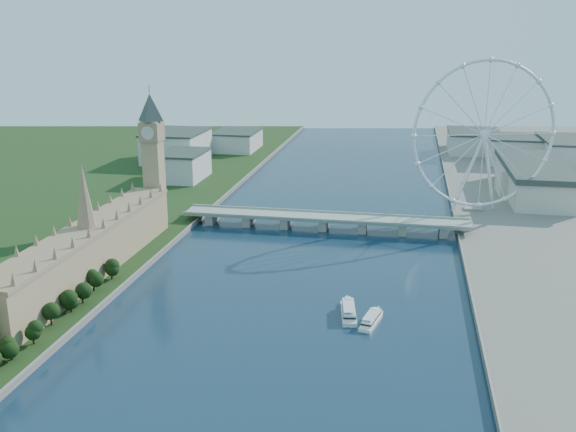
# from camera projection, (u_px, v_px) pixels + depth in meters

# --- Properties ---
(tree_row) EXTENTS (8.09, 200.09, 19.86)m
(tree_row) POSITION_uv_depth(u_px,v_px,m) (13.00, 346.00, 293.93)
(tree_row) COLOR black
(tree_row) RESTS_ON ground
(parliament_range) EXTENTS (24.00, 200.00, 70.00)m
(parliament_range) POSITION_uv_depth(u_px,v_px,m) (89.00, 250.00, 392.02)
(parliament_range) COLOR tan
(parliament_range) RESTS_ON ground
(big_ben) EXTENTS (20.02, 20.02, 110.00)m
(big_ben) POSITION_uv_depth(u_px,v_px,m) (152.00, 143.00, 480.44)
(big_ben) COLOR tan
(big_ben) RESTS_ON ground
(westminster_bridge) EXTENTS (220.00, 22.00, 9.50)m
(westminster_bridge) POSITION_uv_depth(u_px,v_px,m) (324.00, 220.00, 495.20)
(westminster_bridge) COLOR gray
(westminster_bridge) RESTS_ON ground
(london_eye) EXTENTS (113.60, 39.12, 124.30)m
(london_eye) POSITION_uv_depth(u_px,v_px,m) (484.00, 135.00, 508.76)
(london_eye) COLOR silver
(london_eye) RESTS_ON ground
(county_hall) EXTENTS (54.00, 144.00, 35.00)m
(county_hall) POSITION_uv_depth(u_px,v_px,m) (532.00, 197.00, 588.56)
(county_hall) COLOR beige
(county_hall) RESTS_ON ground
(city_skyline) EXTENTS (505.00, 280.00, 32.00)m
(city_skyline) POSITION_uv_depth(u_px,v_px,m) (388.00, 149.00, 730.68)
(city_skyline) COLOR beige
(city_skyline) RESTS_ON ground
(tour_boat_near) EXTENTS (12.45, 32.02, 6.91)m
(tour_boat_near) POSITION_uv_depth(u_px,v_px,m) (348.00, 316.00, 345.03)
(tour_boat_near) COLOR silver
(tour_boat_near) RESTS_ON ground
(tour_boat_far) EXTENTS (12.63, 27.55, 5.87)m
(tour_boat_far) POSITION_uv_depth(u_px,v_px,m) (371.00, 324.00, 336.06)
(tour_boat_far) COLOR white
(tour_boat_far) RESTS_ON ground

